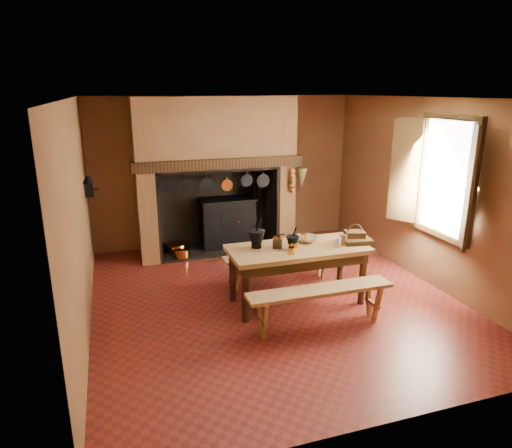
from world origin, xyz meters
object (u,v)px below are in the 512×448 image
at_px(coffee_grinder, 277,242).
at_px(wicker_basket, 355,236).
at_px(mixing_bowl, 307,239).
at_px(work_table, 298,256).
at_px(iron_range, 228,222).
at_px(bench_front, 320,298).

height_order(coffee_grinder, wicker_basket, wicker_basket).
bearing_deg(mixing_bowl, work_table, -139.53).
bearing_deg(mixing_bowl, iron_range, 102.01).
relative_size(iron_range, coffee_grinder, 8.24).
bearing_deg(work_table, iron_range, 96.77).
bearing_deg(mixing_bowl, coffee_grinder, -167.49).
xyz_separation_m(iron_range, work_table, (0.32, -2.67, 0.21)).
bearing_deg(mixing_bowl, bench_front, -103.01).
relative_size(iron_range, mixing_bowl, 5.27).
distance_m(iron_range, bench_front, 3.42).
bearing_deg(bench_front, coffee_grinder, 108.77).
bearing_deg(iron_range, mixing_bowl, -77.99).
bearing_deg(bench_front, mixing_bowl, 76.99).
relative_size(coffee_grinder, mixing_bowl, 0.64).
bearing_deg(bench_front, wicker_basket, 39.76).
height_order(bench_front, mixing_bowl, mixing_bowl).
xyz_separation_m(iron_range, bench_front, (0.32, -3.41, -0.09)).
xyz_separation_m(bench_front, mixing_bowl, (0.21, 0.92, 0.47)).
height_order(iron_range, mixing_bowl, iron_range).
height_order(work_table, mixing_bowl, mixing_bowl).
xyz_separation_m(iron_range, coffee_grinder, (0.04, -2.60, 0.42)).
xyz_separation_m(iron_range, wicker_basket, (1.17, -2.70, 0.43)).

